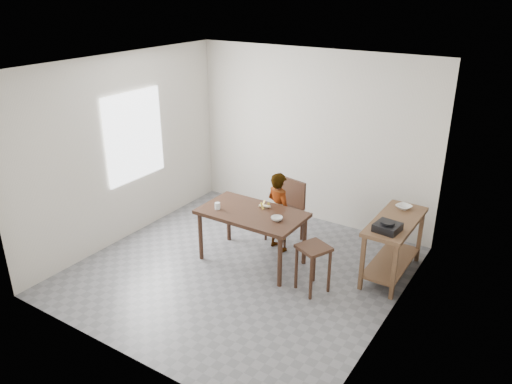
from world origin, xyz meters
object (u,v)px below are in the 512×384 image
Objects in this scene: dining_table at (252,237)px; dining_chair at (284,212)px; prep_counter at (393,247)px; stool at (313,268)px; child at (279,212)px.

dining_chair reaches higher than dining_table.
dining_chair reaches higher than prep_counter.
prep_counter is (1.72, 0.70, 0.03)m from dining_table.
dining_table is 1.86m from prep_counter.
stool is (1.02, -0.18, -0.07)m from dining_table.
prep_counter reaches higher than dining_table.
child is (0.12, 0.50, 0.21)m from dining_table.
dining_table is 2.27× the size of stool.
child is at bearing 142.49° from stool.
dining_table is 1.04m from stool.
child reaches higher than stool.
dining_table is 1.20× the size of child.
stool is (0.90, -0.69, -0.28)m from child.
prep_counter is 1.13m from stool.
child reaches higher than prep_counter.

